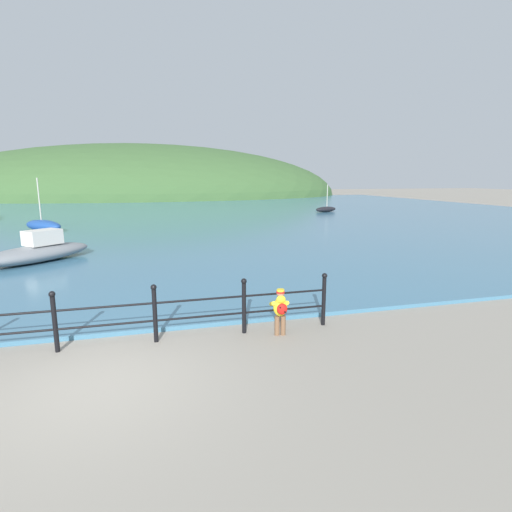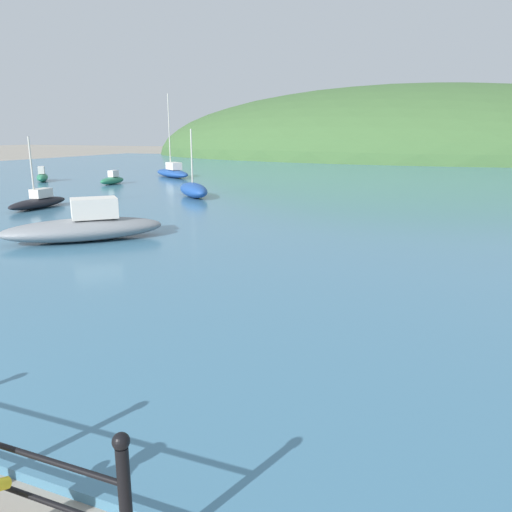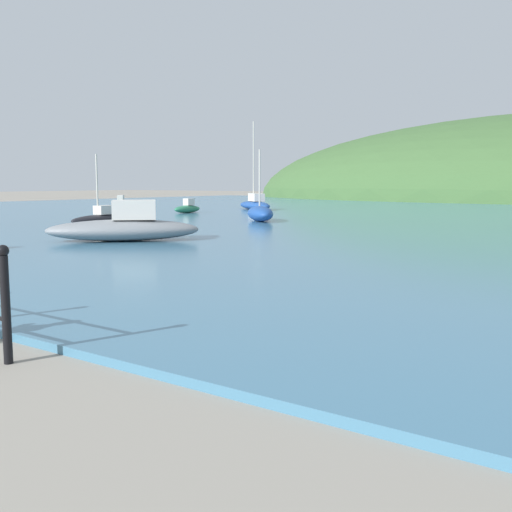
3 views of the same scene
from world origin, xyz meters
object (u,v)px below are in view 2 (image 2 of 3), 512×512
at_px(boat_nearest_quay, 42,177).
at_px(boat_green_fishing, 112,180).
at_px(boat_far_right, 193,190).
at_px(boat_mid_harbor, 38,202).
at_px(boat_white_sailboat, 85,227).
at_px(boat_twin_mast, 172,172).

xyz_separation_m(boat_nearest_quay, boat_green_fishing, (5.20, 0.25, -0.04)).
xyz_separation_m(boat_far_right, boat_mid_harbor, (-4.12, -5.54, -0.08)).
distance_m(boat_far_right, boat_nearest_quay, 13.11).
xyz_separation_m(boat_green_fishing, boat_white_sailboat, (9.47, -13.35, 0.13)).
bearing_deg(boat_mid_harbor, boat_twin_mast, 100.10).
distance_m(boat_far_right, boat_white_sailboat, 10.03).
relative_size(boat_far_right, boat_mid_harbor, 1.02).
height_order(boat_mid_harbor, boat_twin_mast, boat_twin_mast).
xyz_separation_m(boat_far_right, boat_white_sailboat, (1.98, -9.83, 0.04)).
distance_m(boat_mid_harbor, boat_green_fishing, 9.67).
bearing_deg(boat_mid_harbor, boat_far_right, 53.37).
distance_m(boat_nearest_quay, boat_twin_mast, 8.30).
distance_m(boat_far_right, boat_green_fishing, 8.28).
relative_size(boat_far_right, boat_green_fishing, 1.55).
distance_m(boat_mid_harbor, boat_twin_mast, 14.80).
bearing_deg(boat_white_sailboat, boat_twin_mast, 114.76).
distance_m(boat_mid_harbor, boat_white_sailboat, 7.46).
bearing_deg(boat_green_fishing, boat_twin_mast, 81.95).
xyz_separation_m(boat_green_fishing, boat_twin_mast, (0.78, 5.51, 0.09)).
bearing_deg(boat_nearest_quay, boat_mid_harbor, -45.76).
distance_m(boat_green_fishing, boat_white_sailboat, 16.37).
bearing_deg(boat_far_right, boat_twin_mast, 126.66).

